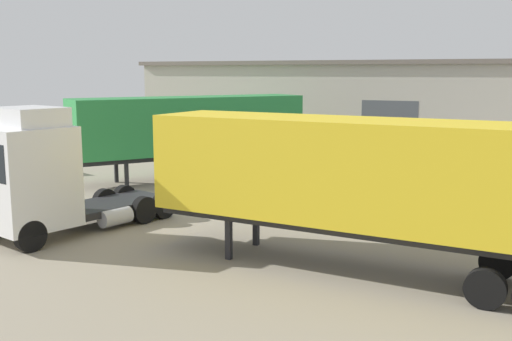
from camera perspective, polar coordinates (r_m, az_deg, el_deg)
name	(u,v)px	position (r m, az deg, el deg)	size (l,w,h in m)	color
ground_plane	(180,204)	(24.02, -7.29, -3.19)	(60.00, 60.00, 0.00)	gray
warehouse_building	(328,106)	(40.28, 6.89, 6.10)	(23.62, 9.37, 5.86)	#B7B2A3
tractor_unit_white	(39,177)	(19.87, -19.92, -0.61)	(3.93, 6.67, 4.14)	silver
container_trailer_green	(192,127)	(29.39, -6.16, 4.19)	(8.64, 10.78, 4.01)	#28843D
delivery_van_blue	(427,168)	(24.21, 15.96, 0.26)	(5.33, 4.87, 2.80)	#2347A3
container_trailer_teal	(352,175)	(15.73, 9.08, -0.39)	(10.95, 3.14, 4.00)	yellow
gravel_pile	(36,154)	(32.93, -20.24, 1.46)	(3.56, 3.56, 1.97)	#565147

